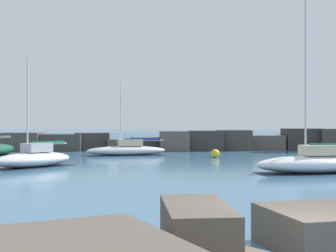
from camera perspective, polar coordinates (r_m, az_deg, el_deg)
name	(u,v)px	position (r m, az deg, el deg)	size (l,w,h in m)	color
open_sea_beyond	(156,137)	(116.05, -1.52, -1.35)	(400.00, 116.00, 0.01)	#2D5B7F
breakwater_jetty	(198,141)	(56.36, 3.68, -1.89)	(55.39, 6.32, 2.60)	brown
sailboat_moored_0	(34,158)	(35.16, -16.07, -3.81)	(6.01, 6.42, 7.86)	silver
sailboat_moored_1	(315,163)	(31.10, 17.43, -4.27)	(7.98, 3.40, 11.10)	white
sailboat_moored_3	(127,150)	(46.94, -5.03, -2.89)	(8.16, 3.42, 7.20)	silver
mooring_buoy_orange_near	(215,153)	(43.82, 5.79, -3.34)	(0.79, 0.79, 0.99)	yellow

